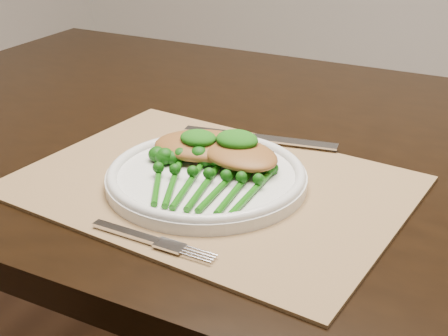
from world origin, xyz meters
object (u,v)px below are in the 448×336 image
at_px(dinner_plate, 206,176).
at_px(broccolini_bundle, 204,186).
at_px(dining_table, 284,332).
at_px(chicken_fillet_left, 205,146).
at_px(placemat, 212,185).

xyz_separation_m(dinner_plate, broccolini_bundle, (0.02, -0.04, 0.01)).
distance_m(dining_table, chicken_fillet_left, 0.44).
distance_m(dinner_plate, chicken_fillet_left, 0.06).
distance_m(placemat, dinner_plate, 0.02).
distance_m(placemat, chicken_fillet_left, 0.07).
relative_size(placemat, broccolini_bundle, 2.61).
bearing_deg(dinner_plate, dining_table, 76.40).
height_order(placemat, broccolini_bundle, broccolini_bundle).
bearing_deg(broccolini_bundle, chicken_fillet_left, 106.17).
height_order(dining_table, placemat, placemat).
bearing_deg(broccolini_bundle, dinner_plate, 102.71).
bearing_deg(dining_table, placemat, -102.27).
bearing_deg(chicken_fillet_left, broccolini_bundle, -80.56).
distance_m(dining_table, dinner_plate, 0.44).
relative_size(dinner_plate, broccolini_bundle, 1.39).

